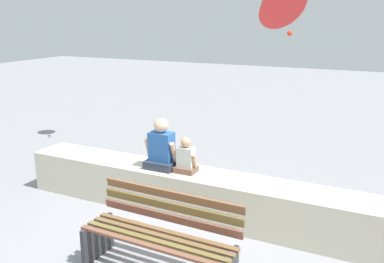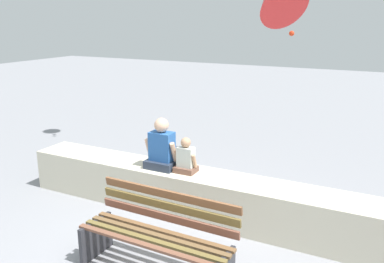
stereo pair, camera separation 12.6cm
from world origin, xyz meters
TOP-DOWN VIEW (x-y plane):
  - ground_plane at (0.00, 0.00)m, footprint 40.00×40.00m
  - seawall_ledge at (0.00, 1.21)m, footprint 5.96×0.64m
  - park_bench at (0.02, -0.20)m, footprint 1.78×0.65m
  - person_adult at (-0.75, 1.18)m, footprint 0.49×0.36m
  - person_child at (-0.37, 1.18)m, footprint 0.33×0.24m

SIDE VIEW (x-z plane):
  - ground_plane at x=0.00m, z-range 0.00..0.00m
  - seawall_ledge at x=0.00m, z-range 0.00..0.64m
  - park_bench at x=0.02m, z-range -0.02..0.87m
  - person_child at x=-0.37m, z-range 0.58..1.09m
  - person_adult at x=-0.75m, z-range 0.56..1.30m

